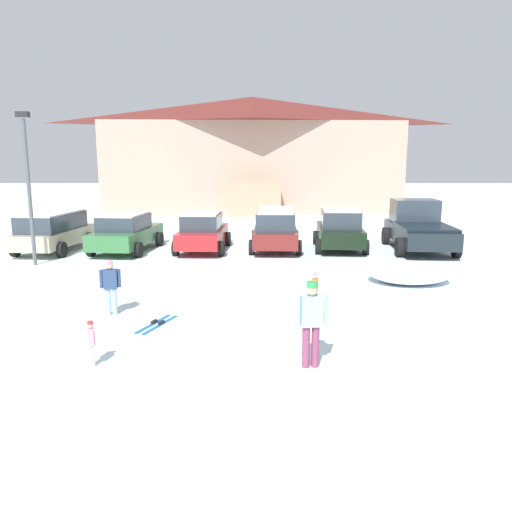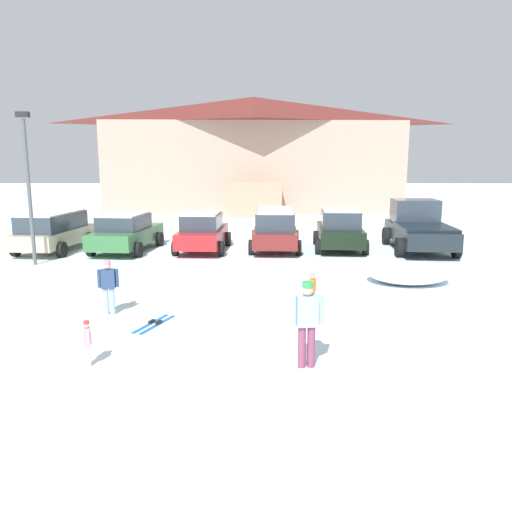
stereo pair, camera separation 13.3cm
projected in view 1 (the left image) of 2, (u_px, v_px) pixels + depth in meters
ground at (177, 420)px, 7.56m from camera, size 160.00×160.00×0.00m
ski_lodge at (250, 154)px, 39.01m from camera, size 22.84×10.41×8.68m
parked_beige_suv at (51, 230)px, 21.42m from camera, size 2.53×4.59×1.70m
parked_green_coupe at (124, 232)px, 21.45m from camera, size 2.61×4.71×1.64m
parked_red_sedan at (201, 232)px, 21.56m from camera, size 2.27×4.27×1.68m
parked_maroon_van at (274, 228)px, 21.99m from camera, size 2.31×4.81×1.77m
parked_black_sedan at (338, 229)px, 21.90m from camera, size 2.43×4.23×1.79m
pickup_truck at (416, 227)px, 21.88m from camera, size 2.82×5.38×2.15m
skier_teen_in_navy_coat at (109, 285)px, 12.56m from camera, size 0.51×0.26×1.41m
skier_child_in_orange_jacket at (313, 289)px, 13.04m from camera, size 0.23×0.34×0.99m
skier_adult_in_blue_parka at (310, 319)px, 9.33m from camera, size 0.62×0.29×1.67m
skier_child_in_pink_snowsuit at (89, 341)px, 9.44m from camera, size 0.21×0.30×0.89m
pair_of_skis at (155, 324)px, 11.94m from camera, size 0.80×1.49×0.08m
lamp_post at (26, 181)px, 18.16m from camera, size 0.44×0.24×5.58m
plowed_snow_pile at (407, 272)px, 16.03m from camera, size 2.62×2.10×0.66m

